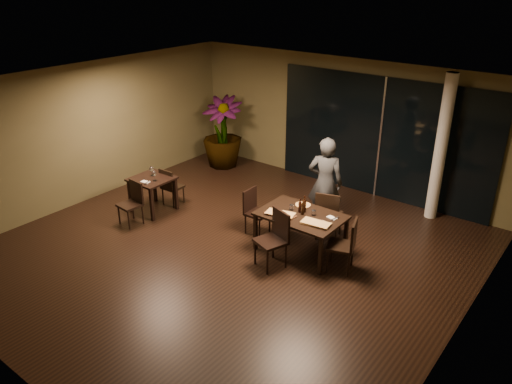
{
  "coord_description": "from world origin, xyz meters",
  "views": [
    {
      "loc": [
        5.23,
        -5.97,
        4.78
      ],
      "look_at": [
        0.17,
        0.55,
        1.05
      ],
      "focal_mm": 35.0,
      "sensor_mm": 36.0,
      "label": 1
    }
  ],
  "objects_px": {
    "potted_plant": "(222,132)",
    "bottle_b": "(303,207)",
    "bottle_c": "(304,204)",
    "main_table": "(301,218)",
    "bottle_a": "(300,205)",
    "chair_main_left": "(254,209)",
    "chair_main_right": "(346,243)",
    "chair_main_near": "(275,236)",
    "chair_main_far": "(328,213)",
    "side_table": "(152,184)",
    "chair_side_near": "(133,200)",
    "chair_side_far": "(170,185)",
    "diner": "(325,183)"
  },
  "relations": [
    {
      "from": "chair_main_far",
      "to": "chair_main_near",
      "type": "relative_size",
      "value": 0.98
    },
    {
      "from": "bottle_a",
      "to": "chair_side_near",
      "type": "bearing_deg",
      "value": -159.7
    },
    {
      "from": "side_table",
      "to": "chair_main_far",
      "type": "xyz_separation_m",
      "value": [
        3.57,
        1.18,
        -0.07
      ]
    },
    {
      "from": "chair_side_near",
      "to": "bottle_b",
      "type": "distance_m",
      "value": 3.52
    },
    {
      "from": "chair_side_far",
      "to": "bottle_a",
      "type": "bearing_deg",
      "value": -179.05
    },
    {
      "from": "side_table",
      "to": "chair_side_near",
      "type": "distance_m",
      "value": 0.65
    },
    {
      "from": "chair_main_left",
      "to": "bottle_b",
      "type": "height_order",
      "value": "bottle_b"
    },
    {
      "from": "chair_main_right",
      "to": "chair_main_left",
      "type": "bearing_deg",
      "value": -112.15
    },
    {
      "from": "side_table",
      "to": "chair_main_far",
      "type": "bearing_deg",
      "value": 18.37
    },
    {
      "from": "bottle_b",
      "to": "side_table",
      "type": "bearing_deg",
      "value": -171.4
    },
    {
      "from": "chair_main_far",
      "to": "bottle_c",
      "type": "height_order",
      "value": "bottle_c"
    },
    {
      "from": "potted_plant",
      "to": "bottle_a",
      "type": "bearing_deg",
      "value": -31.01
    },
    {
      "from": "potted_plant",
      "to": "bottle_c",
      "type": "relative_size",
      "value": 5.86
    },
    {
      "from": "chair_main_far",
      "to": "chair_main_left",
      "type": "distance_m",
      "value": 1.43
    },
    {
      "from": "chair_side_near",
      "to": "bottle_c",
      "type": "height_order",
      "value": "bottle_c"
    },
    {
      "from": "main_table",
      "to": "chair_main_far",
      "type": "height_order",
      "value": "chair_main_far"
    },
    {
      "from": "chair_main_right",
      "to": "chair_side_far",
      "type": "relative_size",
      "value": 1.14
    },
    {
      "from": "chair_side_near",
      "to": "bottle_a",
      "type": "distance_m",
      "value": 3.45
    },
    {
      "from": "chair_main_right",
      "to": "bottle_a",
      "type": "bearing_deg",
      "value": -115.38
    },
    {
      "from": "potted_plant",
      "to": "chair_main_far",
      "type": "bearing_deg",
      "value": -22.64
    },
    {
      "from": "chair_main_left",
      "to": "chair_main_right",
      "type": "height_order",
      "value": "chair_main_right"
    },
    {
      "from": "chair_main_near",
      "to": "bottle_c",
      "type": "xyz_separation_m",
      "value": [
        0.08,
        0.78,
        0.34
      ]
    },
    {
      "from": "chair_main_near",
      "to": "chair_side_near",
      "type": "xyz_separation_m",
      "value": [
        -3.19,
        -0.48,
        -0.07
      ]
    },
    {
      "from": "main_table",
      "to": "bottle_a",
      "type": "distance_m",
      "value": 0.23
    },
    {
      "from": "bottle_b",
      "to": "chair_main_left",
      "type": "bearing_deg",
      "value": 177.13
    },
    {
      "from": "chair_main_far",
      "to": "bottle_b",
      "type": "distance_m",
      "value": 0.76
    },
    {
      "from": "chair_main_far",
      "to": "bottle_c",
      "type": "xyz_separation_m",
      "value": [
        -0.19,
        -0.56,
        0.35
      ]
    },
    {
      "from": "chair_main_left",
      "to": "chair_side_near",
      "type": "xyz_separation_m",
      "value": [
        -2.17,
        -1.2,
        -0.0
      ]
    },
    {
      "from": "bottle_c",
      "to": "chair_side_far",
      "type": "bearing_deg",
      "value": -176.33
    },
    {
      "from": "main_table",
      "to": "side_table",
      "type": "relative_size",
      "value": 1.88
    },
    {
      "from": "chair_side_far",
      "to": "bottle_c",
      "type": "bearing_deg",
      "value": -178.04
    },
    {
      "from": "chair_main_right",
      "to": "chair_side_far",
      "type": "bearing_deg",
      "value": -108.07
    },
    {
      "from": "main_table",
      "to": "chair_side_near",
      "type": "distance_m",
      "value": 3.48
    },
    {
      "from": "side_table",
      "to": "potted_plant",
      "type": "height_order",
      "value": "potted_plant"
    },
    {
      "from": "potted_plant",
      "to": "bottle_b",
      "type": "bearing_deg",
      "value": -30.97
    },
    {
      "from": "chair_main_left",
      "to": "chair_main_right",
      "type": "relative_size",
      "value": 0.93
    },
    {
      "from": "chair_main_near",
      "to": "chair_main_left",
      "type": "xyz_separation_m",
      "value": [
        -1.02,
        0.72,
        -0.07
      ]
    },
    {
      "from": "chair_main_near",
      "to": "diner",
      "type": "distance_m",
      "value": 1.81
    },
    {
      "from": "chair_main_left",
      "to": "bottle_a",
      "type": "height_order",
      "value": "bottle_a"
    },
    {
      "from": "chair_main_far",
      "to": "bottle_a",
      "type": "height_order",
      "value": "bottle_a"
    },
    {
      "from": "chair_main_near",
      "to": "bottle_b",
      "type": "relative_size",
      "value": 3.67
    },
    {
      "from": "side_table",
      "to": "chair_main_right",
      "type": "height_order",
      "value": "chair_main_right"
    },
    {
      "from": "chair_main_left",
      "to": "chair_side_far",
      "type": "height_order",
      "value": "chair_main_left"
    },
    {
      "from": "chair_main_far",
      "to": "chair_main_near",
      "type": "distance_m",
      "value": 1.36
    },
    {
      "from": "main_table",
      "to": "chair_main_near",
      "type": "relative_size",
      "value": 1.48
    },
    {
      "from": "potted_plant",
      "to": "bottle_c",
      "type": "height_order",
      "value": "potted_plant"
    },
    {
      "from": "chair_side_near",
      "to": "potted_plant",
      "type": "bearing_deg",
      "value": 105.79
    },
    {
      "from": "chair_side_far",
      "to": "bottle_b",
      "type": "relative_size",
      "value": 3.05
    },
    {
      "from": "chair_side_near",
      "to": "bottle_c",
      "type": "bearing_deg",
      "value": 25.62
    },
    {
      "from": "chair_side_near",
      "to": "side_table",
      "type": "bearing_deg",
      "value": 104.87
    }
  ]
}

